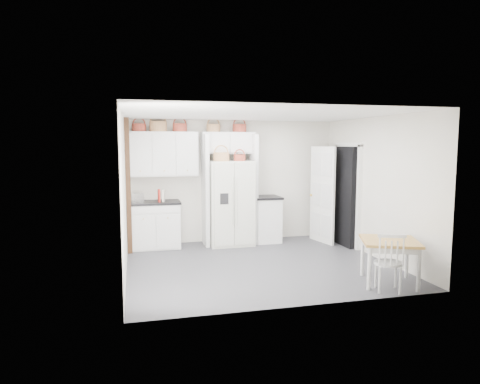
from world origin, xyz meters
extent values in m
plane|color=#3F3F49|center=(0.00, 0.00, 0.00)|extent=(4.50, 4.50, 0.00)
plane|color=white|center=(0.00, 0.00, 2.60)|extent=(4.50, 4.50, 0.00)
plane|color=beige|center=(0.00, 2.00, 1.30)|extent=(4.50, 0.00, 4.50)
plane|color=beige|center=(-2.25, 0.00, 1.30)|extent=(0.00, 4.00, 4.00)
plane|color=beige|center=(2.25, 0.00, 1.30)|extent=(0.00, 4.00, 4.00)
cube|color=silver|center=(-0.15, 1.62, 0.88)|extent=(0.91, 0.73, 1.76)
cube|color=silver|center=(-1.70, 1.70, 0.45)|extent=(0.98, 0.62, 0.91)
cube|color=silver|center=(0.66, 1.70, 0.47)|extent=(0.53, 0.64, 0.94)
cube|color=#9C622C|center=(1.62, -1.45, 0.34)|extent=(1.05, 1.05, 0.67)
cube|color=silver|center=(1.41, -1.75, 0.41)|extent=(0.50, 0.48, 0.82)
cube|color=black|center=(-1.70, 1.70, 0.93)|extent=(1.02, 0.66, 0.04)
cube|color=black|center=(0.66, 1.70, 0.96)|extent=(0.58, 0.68, 0.04)
cube|color=silver|center=(-2.05, 1.70, 1.04)|extent=(0.29, 0.22, 0.18)
cube|color=red|center=(-1.61, 1.62, 1.07)|extent=(0.05, 0.17, 0.25)
cube|color=silver|center=(-1.53, 1.62, 1.07)|extent=(0.06, 0.16, 0.23)
cylinder|color=maroon|center=(-1.96, 1.83, 2.43)|extent=(0.27, 0.27, 0.15)
cylinder|color=olive|center=(-1.59, 1.83, 2.45)|extent=(0.35, 0.35, 0.20)
cylinder|color=maroon|center=(-1.15, 1.83, 2.43)|extent=(0.29, 0.29, 0.17)
cylinder|color=olive|center=(-0.46, 1.83, 2.43)|extent=(0.29, 0.29, 0.16)
cylinder|color=maroon|center=(0.10, 1.83, 2.43)|extent=(0.29, 0.29, 0.17)
cylinder|color=olive|center=(-0.36, 1.52, 1.85)|extent=(0.33, 0.33, 0.17)
cylinder|color=maroon|center=(0.03, 1.52, 1.82)|extent=(0.24, 0.24, 0.13)
cube|color=silver|center=(-1.50, 1.83, 1.90)|extent=(1.40, 0.34, 0.90)
cube|color=silver|center=(-0.15, 1.83, 2.12)|extent=(1.12, 0.34, 0.45)
cube|color=silver|center=(-0.66, 1.70, 1.15)|extent=(0.08, 0.60, 2.30)
cube|color=silver|center=(0.36, 1.70, 1.15)|extent=(0.08, 0.60, 2.30)
cube|color=#442B15|center=(-2.20, 1.35, 1.30)|extent=(0.09, 0.09, 2.60)
cube|color=black|center=(2.16, 1.00, 1.02)|extent=(0.18, 0.85, 2.05)
cube|color=white|center=(1.80, 1.33, 1.02)|extent=(0.21, 0.79, 2.05)
camera|label=1|loc=(-2.09, -7.02, 2.11)|focal=32.00mm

